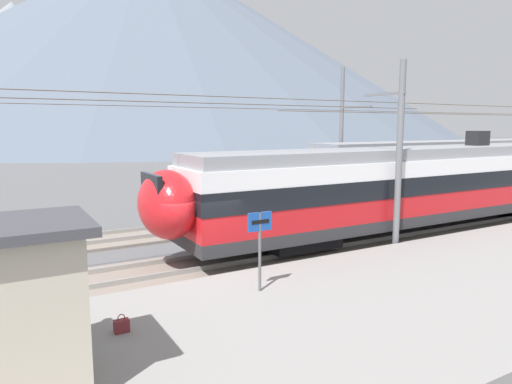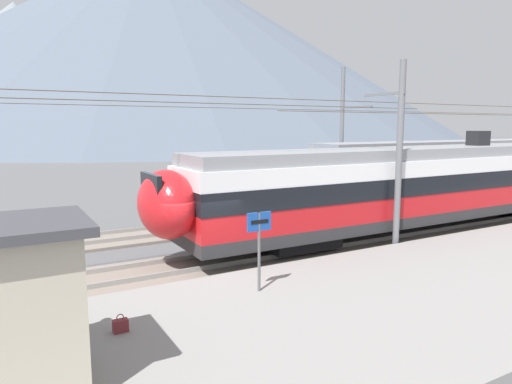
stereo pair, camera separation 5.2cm
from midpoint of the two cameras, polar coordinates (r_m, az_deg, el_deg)
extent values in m
plane|color=#565659|center=(14.95, -7.23, -10.51)|extent=(400.00, 400.00, 0.00)
cube|color=gray|center=(10.84, 3.14, -16.85)|extent=(120.00, 7.61, 0.38)
cube|color=slate|center=(15.78, -8.59, -9.29)|extent=(120.00, 3.00, 0.12)
cube|color=gray|center=(15.10, -7.60, -9.53)|extent=(120.00, 0.07, 0.16)
cube|color=gray|center=(16.38, -9.51, -8.15)|extent=(120.00, 0.07, 0.16)
cube|color=slate|center=(20.63, -13.92, -5.27)|extent=(120.00, 3.00, 0.12)
cube|color=gray|center=(19.92, -13.36, -5.32)|extent=(120.00, 0.07, 0.16)
cube|color=gray|center=(21.27, -14.46, -4.50)|extent=(120.00, 0.07, 0.16)
cube|color=#2D2D30|center=(22.31, 20.16, -2.26)|extent=(23.24, 2.97, 0.45)
cube|color=red|center=(22.20, 20.24, -0.61)|extent=(23.24, 2.97, 0.85)
cube|color=black|center=(22.10, 20.34, 1.44)|extent=(23.24, 3.01, 0.75)
cube|color=white|center=(22.04, 20.43, 3.25)|extent=(23.24, 2.97, 0.65)
cube|color=gray|center=(22.00, 20.50, 4.68)|extent=(22.94, 2.77, 0.45)
cube|color=black|center=(17.60, 4.66, -5.93)|extent=(2.80, 2.38, 0.42)
ellipsoid|color=red|center=(15.05, -11.08, -1.53)|extent=(1.80, 2.74, 2.25)
cube|color=black|center=(14.83, -12.95, -0.06)|extent=(0.16, 1.78, 1.19)
cube|color=black|center=(24.75, 25.78, 6.05)|extent=(0.90, 0.70, 0.70)
cube|color=#2D2D30|center=(35.24, 26.59, 1.05)|extent=(28.59, 2.81, 0.45)
cube|color=#1E429E|center=(35.18, 26.66, 2.10)|extent=(28.59, 2.81, 0.85)
cube|color=black|center=(35.11, 26.75, 3.40)|extent=(28.59, 2.85, 0.75)
cube|color=white|center=(35.07, 26.82, 4.53)|extent=(28.59, 2.81, 0.65)
cube|color=gray|center=(35.05, 26.88, 5.43)|extent=(28.29, 2.61, 0.45)
cube|color=black|center=(28.40, 16.52, -0.83)|extent=(2.80, 2.25, 0.42)
ellipsoid|color=#1E429E|center=(24.23, 6.83, 2.21)|extent=(1.80, 2.59, 2.25)
cube|color=black|center=(23.89, 5.88, 3.16)|extent=(0.16, 1.69, 1.19)
cylinder|color=slate|center=(18.03, 17.29, 4.05)|extent=(0.24, 0.24, 7.18)
cube|color=slate|center=(18.65, 15.55, 11.65)|extent=(0.10, 2.10, 0.10)
cylinder|color=#473823|center=(19.29, 13.59, 10.86)|extent=(39.69, 0.02, 0.02)
cylinder|color=slate|center=(28.35, 10.49, 6.74)|extent=(0.24, 0.24, 8.25)
cube|color=slate|center=(27.49, 12.17, 10.26)|extent=(0.10, 2.62, 0.10)
cylinder|color=#473823|center=(26.62, 13.84, 9.74)|extent=(39.69, 0.02, 0.02)
cylinder|color=#59595B|center=(12.30, 0.35, -7.47)|extent=(0.08, 0.08, 2.15)
cube|color=#19479E|center=(12.10, 0.35, -3.69)|extent=(0.70, 0.06, 0.50)
cube|color=black|center=(12.07, 0.44, -3.72)|extent=(0.52, 0.01, 0.10)
cylinder|color=#383842|center=(10.60, -22.87, -14.57)|extent=(0.14, 0.14, 0.82)
cylinder|color=#383842|center=(10.62, -21.99, -14.48)|extent=(0.14, 0.14, 0.82)
ellipsoid|color=navy|center=(10.36, -22.65, -10.84)|extent=(0.36, 0.22, 0.62)
sphere|color=tan|center=(10.23, -22.79, -8.45)|extent=(0.22, 0.22, 0.22)
cylinder|color=navy|center=(10.35, -23.87, -11.21)|extent=(0.09, 0.09, 0.58)
cylinder|color=navy|center=(10.40, -21.41, -10.99)|extent=(0.09, 0.09, 0.58)
cube|color=maroon|center=(10.67, -16.51, -15.68)|extent=(0.32, 0.18, 0.28)
torus|color=maroon|center=(10.59, -16.55, -14.74)|extent=(0.16, 0.02, 0.16)
cylinder|color=brown|center=(11.21, -25.05, -14.81)|extent=(0.50, 0.50, 0.32)
sphere|color=#33752D|center=(11.10, -25.16, -13.26)|extent=(0.55, 0.55, 0.55)
sphere|color=red|center=(11.05, -25.20, -12.66)|extent=(0.30, 0.30, 0.30)
cone|color=slate|center=(224.22, -27.62, 13.21)|extent=(126.63, 126.63, 55.88)
cone|color=#515B6B|center=(165.18, -13.03, 17.38)|extent=(200.60, 200.60, 63.46)
camera|label=1|loc=(0.03, -90.08, -0.01)|focal=32.18mm
camera|label=2|loc=(0.03, 89.92, 0.01)|focal=32.18mm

